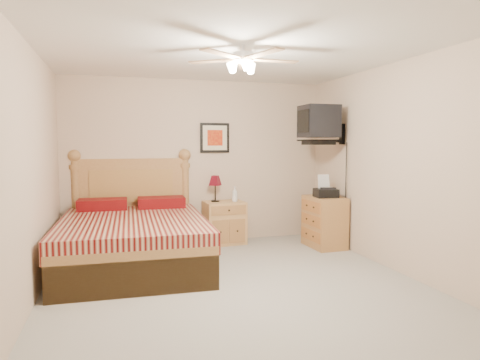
{
  "coord_description": "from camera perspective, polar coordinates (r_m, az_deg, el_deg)",
  "views": [
    {
      "loc": [
        -1.22,
        -4.28,
        1.55
      ],
      "look_at": [
        0.29,
        0.9,
        1.07
      ],
      "focal_mm": 32.0,
      "sensor_mm": 36.0,
      "label": 1
    }
  ],
  "objects": [
    {
      "name": "floor",
      "position": [
        4.71,
        -0.33,
        -14.14
      ],
      "size": [
        4.5,
        4.5,
        0.0
      ],
      "primitive_type": "plane",
      "color": "gray",
      "rests_on": "ground"
    },
    {
      "name": "ceiling",
      "position": [
        4.55,
        -0.35,
        17.1
      ],
      "size": [
        4.0,
        4.5,
        0.04
      ],
      "primitive_type": "cube",
      "color": "white",
      "rests_on": "ground"
    },
    {
      "name": "wall_back",
      "position": [
        6.65,
        -5.68,
        2.43
      ],
      "size": [
        4.0,
        0.04,
        2.5
      ],
      "primitive_type": "cube",
      "color": "#C5AB91",
      "rests_on": "ground"
    },
    {
      "name": "wall_front",
      "position": [
        2.39,
        14.68,
        -2.27
      ],
      "size": [
        4.0,
        0.04,
        2.5
      ],
      "primitive_type": "cube",
      "color": "#C5AB91",
      "rests_on": "ground"
    },
    {
      "name": "wall_left",
      "position": [
        4.36,
        -26.5,
        0.59
      ],
      "size": [
        0.04,
        4.5,
        2.5
      ],
      "primitive_type": "cube",
      "color": "#C5AB91",
      "rests_on": "ground"
    },
    {
      "name": "wall_right",
      "position": [
        5.37,
        20.66,
        1.52
      ],
      "size": [
        0.04,
        4.5,
        2.5
      ],
      "primitive_type": "cube",
      "color": "#C5AB91",
      "rests_on": "ground"
    },
    {
      "name": "bed",
      "position": [
        5.47,
        -14.09,
        -3.76
      ],
      "size": [
        1.78,
        2.3,
        1.45
      ],
      "primitive_type": null,
      "rotation": [
        0.0,
        0.0,
        -0.03
      ],
      "color": "#9E6D3D",
      "rests_on": "ground"
    },
    {
      "name": "nightstand",
      "position": [
        6.6,
        -2.11,
        -5.68
      ],
      "size": [
        0.62,
        0.48,
        0.65
      ],
      "primitive_type": "cube",
      "rotation": [
        0.0,
        0.0,
        0.06
      ],
      "color": "tan",
      "rests_on": "ground"
    },
    {
      "name": "table_lamp",
      "position": [
        6.54,
        -3.32,
        -1.15
      ],
      "size": [
        0.24,
        0.24,
        0.4
      ],
      "primitive_type": null,
      "rotation": [
        0.0,
        0.0,
        0.13
      ],
      "color": "#590815",
      "rests_on": "nightstand"
    },
    {
      "name": "lotion_bottle",
      "position": [
        6.53,
        -0.7,
        -1.89
      ],
      "size": [
        0.11,
        0.11,
        0.23
      ],
      "primitive_type": "imported",
      "rotation": [
        0.0,
        0.0,
        0.32
      ],
      "color": "white",
      "rests_on": "nightstand"
    },
    {
      "name": "framed_picture",
      "position": [
        6.68,
        -3.39,
        5.63
      ],
      "size": [
        0.46,
        0.04,
        0.46
      ],
      "primitive_type": "cube",
      "color": "black",
      "rests_on": "wall_back"
    },
    {
      "name": "dresser",
      "position": [
        6.48,
        11.18,
        -5.49
      ],
      "size": [
        0.47,
        0.65,
        0.75
      ],
      "primitive_type": "cube",
      "rotation": [
        0.0,
        0.0,
        0.04
      ],
      "color": "#A67238",
      "rests_on": "ground"
    },
    {
      "name": "fax_machine",
      "position": [
        6.34,
        11.39,
        -0.81
      ],
      "size": [
        0.35,
        0.36,
        0.33
      ],
      "primitive_type": null,
      "rotation": [
        0.0,
        0.0,
        -0.13
      ],
      "color": "black",
      "rests_on": "dresser"
    },
    {
      "name": "magazine_lower",
      "position": [
        6.6,
        9.84,
        -1.88
      ],
      "size": [
        0.2,
        0.27,
        0.02
      ],
      "primitive_type": "imported",
      "rotation": [
        0.0,
        0.0,
        0.03
      ],
      "color": "#B8AB96",
      "rests_on": "dresser"
    },
    {
      "name": "magazine_upper",
      "position": [
        6.62,
        9.83,
        -1.64
      ],
      "size": [
        0.27,
        0.33,
        0.02
      ],
      "primitive_type": "imported",
      "rotation": [
        0.0,
        0.0,
        -0.17
      ],
      "color": "gray",
      "rests_on": "magazine_lower"
    },
    {
      "name": "wall_tv",
      "position": [
        6.36,
        11.67,
        7.28
      ],
      "size": [
        0.56,
        0.46,
        0.58
      ],
      "primitive_type": null,
      "color": "black",
      "rests_on": "wall_right"
    },
    {
      "name": "ceiling_fan",
      "position": [
        4.34,
        0.41,
        15.82
      ],
      "size": [
        1.14,
        1.14,
        0.28
      ],
      "primitive_type": null,
      "color": "white",
      "rests_on": "ceiling"
    }
  ]
}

